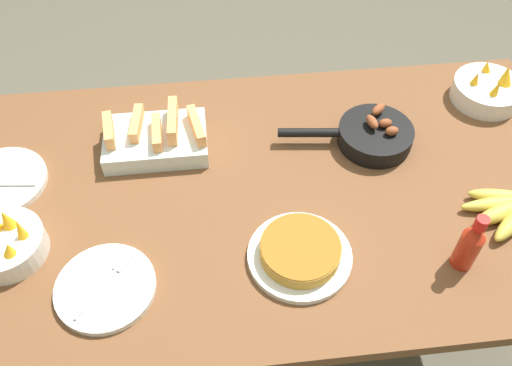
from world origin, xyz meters
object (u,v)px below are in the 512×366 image
at_px(frittata_plate_center, 300,253).
at_px(melon_tray, 156,138).
at_px(fruit_bowl_mango, 5,243).
at_px(fruit_bowl_citrus, 487,90).
at_px(empty_plate_near_front, 106,288).
at_px(skillet, 372,135).
at_px(empty_plate_far_left, 1,182).
at_px(banana_bunch, 508,208).
at_px(hot_sauce_bottle, 470,244).

bearing_deg(frittata_plate_center, melon_tray, 129.61).
bearing_deg(fruit_bowl_mango, fruit_bowl_citrus, 16.91).
bearing_deg(empty_plate_near_front, skillet, 28.68).
distance_m(empty_plate_near_front, fruit_bowl_mango, 0.25).
bearing_deg(skillet, empty_plate_near_front, 35.04).
height_order(skillet, frittata_plate_center, skillet).
distance_m(skillet, empty_plate_far_left, 0.95).
relative_size(banana_bunch, empty_plate_near_front, 0.93).
bearing_deg(fruit_bowl_citrus, banana_bunch, -104.85).
bearing_deg(fruit_bowl_citrus, skillet, -159.63).
bearing_deg(frittata_plate_center, hot_sauce_bottle, -8.08).
xyz_separation_m(melon_tray, empty_plate_far_left, (-0.38, -0.08, -0.03)).
bearing_deg(banana_bunch, empty_plate_near_front, -173.80).
xyz_separation_m(skillet, hot_sauce_bottle, (0.11, -0.38, 0.04)).
relative_size(banana_bunch, fruit_bowl_mango, 1.14).
height_order(fruit_bowl_mango, fruit_bowl_citrus, fruit_bowl_citrus).
distance_m(empty_plate_near_front, empty_plate_far_left, 0.43).
bearing_deg(frittata_plate_center, banana_bunch, 7.78).
relative_size(frittata_plate_center, empty_plate_near_front, 1.08).
bearing_deg(skillet, banana_bunch, 140.65).
xyz_separation_m(banana_bunch, fruit_bowl_mango, (-1.15, 0.02, 0.01)).
distance_m(empty_plate_near_front, hot_sauce_bottle, 0.78).
height_order(frittata_plate_center, fruit_bowl_citrus, fruit_bowl_citrus).
distance_m(melon_tray, frittata_plate_center, 0.49).
relative_size(melon_tray, skillet, 0.75).
bearing_deg(melon_tray, banana_bunch, -20.79).
relative_size(empty_plate_far_left, fruit_bowl_mango, 1.27).
xyz_separation_m(empty_plate_far_left, hot_sauce_bottle, (1.05, -0.35, 0.06)).
xyz_separation_m(fruit_bowl_mango, fruit_bowl_citrus, (1.25, 0.38, -0.00)).
bearing_deg(frittata_plate_center, skillet, 53.56).
distance_m(melon_tray, hot_sauce_bottle, 0.79).
bearing_deg(empty_plate_far_left, melon_tray, 12.40).
height_order(melon_tray, hot_sauce_bottle, hot_sauce_bottle).
distance_m(frittata_plate_center, hot_sauce_bottle, 0.36).
relative_size(melon_tray, empty_plate_near_front, 1.23).
bearing_deg(empty_plate_far_left, frittata_plate_center, -22.95).
relative_size(banana_bunch, hot_sauce_bottle, 1.23).
xyz_separation_m(melon_tray, frittata_plate_center, (0.31, -0.38, -0.01)).
distance_m(melon_tray, empty_plate_near_front, 0.43).
bearing_deg(melon_tray, empty_plate_far_left, -167.60).
distance_m(skillet, hot_sauce_bottle, 0.40).
xyz_separation_m(frittata_plate_center, hot_sauce_bottle, (0.35, -0.05, 0.05)).
relative_size(melon_tray, fruit_bowl_mango, 1.51).
xyz_separation_m(empty_plate_far_left, fruit_bowl_mango, (0.06, -0.21, 0.03)).
height_order(empty_plate_far_left, hot_sauce_bottle, hot_sauce_bottle).
relative_size(frittata_plate_center, fruit_bowl_mango, 1.33).
bearing_deg(empty_plate_near_front, fruit_bowl_mango, 151.44).
bearing_deg(empty_plate_near_front, melon_tray, 75.39).
bearing_deg(empty_plate_far_left, fruit_bowl_mango, -74.88).
relative_size(frittata_plate_center, fruit_bowl_citrus, 1.21).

